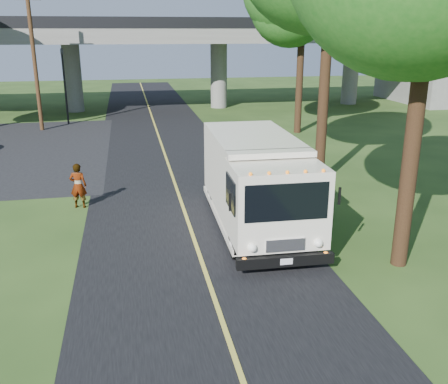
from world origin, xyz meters
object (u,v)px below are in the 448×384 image
object	(u,v)px
traffic_signal	(64,78)
pedestrian	(78,186)
step_van	(257,180)
utility_pole	(34,59)

from	to	relation	value
traffic_signal	pedestrian	world-z (taller)	traffic_signal
traffic_signal	step_van	distance (m)	23.06
utility_pole	step_van	distance (m)	21.98
step_van	pedestrian	distance (m)	6.84
utility_pole	step_van	xyz separation A→B (m)	(9.70, -19.50, -2.95)
utility_pole	pedestrian	xyz separation A→B (m)	(3.70, -16.32, -3.74)
pedestrian	step_van	bearing A→B (deg)	162.90
traffic_signal	step_van	xyz separation A→B (m)	(8.20, -21.50, -1.55)
step_van	pedestrian	bearing A→B (deg)	153.44
pedestrian	traffic_signal	bearing A→B (deg)	-72.34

